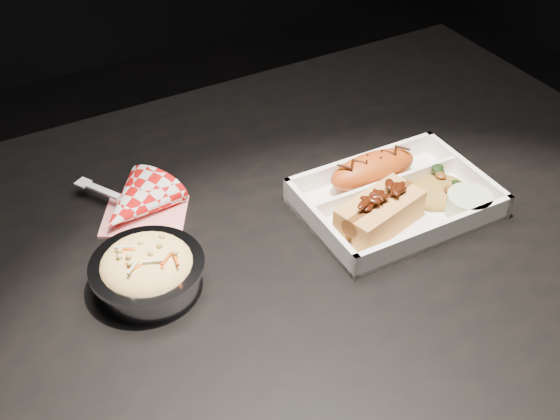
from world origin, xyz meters
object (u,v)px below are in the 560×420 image
object	(u,v)px
food_tray	(394,203)
dining_table	(281,280)
fried_pastry	(373,170)
hotdog	(380,211)
foil_coleslaw_cup	(147,269)
napkin_fork	(134,205)

from	to	relation	value
food_tray	dining_table	bearing A→B (deg)	169.06
food_tray	fried_pastry	distance (m)	0.06
fried_pastry	hotdog	xyz separation A→B (m)	(-0.05, -0.08, 0.00)
hotdog	foil_coleslaw_cup	xyz separation A→B (m)	(-0.30, 0.05, -0.00)
dining_table	food_tray	bearing A→B (deg)	-11.94
food_tray	napkin_fork	bearing A→B (deg)	153.96
napkin_fork	hotdog	bearing A→B (deg)	24.94
food_tray	hotdog	xyz separation A→B (m)	(-0.05, -0.03, 0.02)
food_tray	hotdog	world-z (taller)	hotdog
dining_table	napkin_fork	world-z (taller)	napkin_fork
hotdog	fried_pastry	bearing A→B (deg)	46.07
dining_table	foil_coleslaw_cup	xyz separation A→B (m)	(-0.19, -0.01, 0.12)
dining_table	foil_coleslaw_cup	bearing A→B (deg)	-176.78
dining_table	hotdog	bearing A→B (deg)	-27.64
fried_pastry	food_tray	bearing A→B (deg)	-91.00
food_tray	fried_pastry	world-z (taller)	fried_pastry
food_tray	hotdog	distance (m)	0.06
foil_coleslaw_cup	napkin_fork	distance (m)	0.14
foil_coleslaw_cup	hotdog	bearing A→B (deg)	-9.28
fried_pastry	foil_coleslaw_cup	distance (m)	0.35
fried_pastry	hotdog	bearing A→B (deg)	-119.76
hotdog	foil_coleslaw_cup	size ratio (longest dim) A/B	0.94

